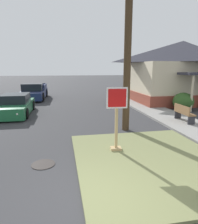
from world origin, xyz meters
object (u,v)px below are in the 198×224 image
(manhole_cover, at_px, (43,164))
(parked_sedan_green, at_px, (16,106))
(stop_sign, at_px, (116,121))
(street_bench, at_px, (184,113))
(pickup_truck_navy, at_px, (34,92))
(utility_pole, at_px, (128,24))

(manhole_cover, distance_m, parked_sedan_green, 7.73)
(manhole_cover, bearing_deg, stop_sign, 12.22)
(stop_sign, height_order, street_bench, stop_sign)
(stop_sign, distance_m, parked_sedan_green, 8.30)
(pickup_truck_navy, bearing_deg, stop_sign, -72.19)
(pickup_truck_navy, bearing_deg, parked_sedan_green, -92.93)
(parked_sedan_green, distance_m, street_bench, 9.84)
(parked_sedan_green, bearing_deg, utility_pole, -37.73)
(manhole_cover, height_order, pickup_truck_navy, pickup_truck_navy)
(stop_sign, bearing_deg, pickup_truck_navy, 107.81)
(parked_sedan_green, height_order, pickup_truck_navy, pickup_truck_navy)
(pickup_truck_navy, bearing_deg, manhole_cover, -82.23)
(manhole_cover, distance_m, pickup_truck_navy, 14.00)
(street_bench, bearing_deg, utility_pole, -171.11)
(pickup_truck_navy, height_order, street_bench, pickup_truck_navy)
(stop_sign, bearing_deg, utility_pole, 65.29)
(stop_sign, height_order, manhole_cover, stop_sign)
(manhole_cover, bearing_deg, pickup_truck_navy, 97.77)
(manhole_cover, height_order, utility_pole, utility_pole)
(pickup_truck_navy, xyz_separation_m, utility_pole, (5.40, -10.90, 4.02))
(utility_pole, bearing_deg, parked_sedan_green, 142.27)
(pickup_truck_navy, bearing_deg, utility_pole, -63.63)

